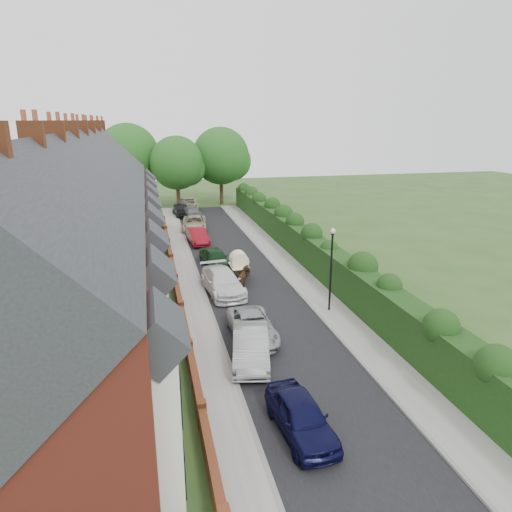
{
  "coord_description": "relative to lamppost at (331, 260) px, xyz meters",
  "views": [
    {
      "loc": [
        -6.75,
        -19.73,
        11.11
      ],
      "look_at": [
        0.12,
        9.3,
        2.2
      ],
      "focal_mm": 32.0,
      "sensor_mm": 36.0,
      "label": 1
    }
  ],
  "objects": [
    {
      "name": "ground",
      "position": [
        -3.4,
        -4.0,
        -3.3
      ],
      "size": [
        140.0,
        140.0,
        0.0
      ],
      "primitive_type": "plane",
      "color": "#2D4C1E",
      "rests_on": "ground"
    },
    {
      "name": "road",
      "position": [
        -3.9,
        7.0,
        -3.29
      ],
      "size": [
        6.0,
        58.0,
        0.02
      ],
      "primitive_type": "cube",
      "color": "black",
      "rests_on": "ground"
    },
    {
      "name": "pavement_hedge_side",
      "position": [
        0.2,
        7.0,
        -3.24
      ],
      "size": [
        2.2,
        58.0,
        0.12
      ],
      "primitive_type": "cube",
      "color": "gray",
      "rests_on": "ground"
    },
    {
      "name": "pavement_house_side",
      "position": [
        -7.75,
        7.0,
        -3.24
      ],
      "size": [
        1.7,
        58.0,
        0.12
      ],
      "primitive_type": "cube",
      "color": "gray",
      "rests_on": "ground"
    },
    {
      "name": "kerb_hedge_side",
      "position": [
        -0.85,
        7.0,
        -3.23
      ],
      "size": [
        0.18,
        58.0,
        0.13
      ],
      "primitive_type": "cube",
      "color": "gray",
      "rests_on": "ground"
    },
    {
      "name": "kerb_house_side",
      "position": [
        -6.95,
        7.0,
        -3.23
      ],
      "size": [
        0.18,
        58.0,
        0.13
      ],
      "primitive_type": "cube",
      "color": "gray",
      "rests_on": "ground"
    },
    {
      "name": "hedge",
      "position": [
        2.0,
        7.0,
        -1.7
      ],
      "size": [
        2.1,
        58.0,
        2.85
      ],
      "color": "black",
      "rests_on": "ground"
    },
    {
      "name": "terrace_row",
      "position": [
        -14.27,
        5.98,
        1.18
      ],
      "size": [
        9.05,
        40.5,
        11.5
      ],
      "color": "maroon",
      "rests_on": "ground"
    },
    {
      "name": "garden_wall_row",
      "position": [
        -8.75,
        6.0,
        -2.84
      ],
      "size": [
        0.35,
        40.35,
        1.1
      ],
      "color": "brown",
      "rests_on": "ground"
    },
    {
      "name": "lamppost",
      "position": [
        0.0,
        0.0,
        0.0
      ],
      "size": [
        0.32,
        0.32,
        5.16
      ],
      "color": "black",
      "rests_on": "ground"
    },
    {
      "name": "tree_far_left",
      "position": [
        -6.05,
        36.08,
        2.41
      ],
      "size": [
        7.14,
        6.8,
        9.29
      ],
      "color": "#332316",
      "rests_on": "ground"
    },
    {
      "name": "tree_far_right",
      "position": [
        -0.01,
        38.08,
        3.02
      ],
      "size": [
        7.98,
        7.6,
        10.31
      ],
      "color": "#332316",
      "rests_on": "ground"
    },
    {
      "name": "tree_far_back",
      "position": [
        -11.99,
        39.08,
        3.32
      ],
      "size": [
        8.4,
        8.0,
        10.82
      ],
      "color": "#332316",
      "rests_on": "ground"
    },
    {
      "name": "car_navy",
      "position": [
        -5.26,
        -10.2,
        -2.58
      ],
      "size": [
        2.0,
        4.32,
        1.43
      ],
      "primitive_type": "imported",
      "rotation": [
        0.0,
        0.0,
        0.08
      ],
      "color": "black",
      "rests_on": "ground"
    },
    {
      "name": "car_silver_a",
      "position": [
        -5.88,
        -4.6,
        -2.51
      ],
      "size": [
        2.59,
        5.0,
        1.57
      ],
      "primitive_type": "imported",
      "rotation": [
        0.0,
        0.0,
        -0.2
      ],
      "color": "#9C9CA0",
      "rests_on": "ground"
    },
    {
      "name": "car_silver_b",
      "position": [
        -5.3,
        -2.34,
        -2.63
      ],
      "size": [
        2.29,
        4.83,
        1.33
      ],
      "primitive_type": "imported",
      "rotation": [
        0.0,
        0.0,
        -0.02
      ],
      "color": "#9FA2A6",
      "rests_on": "ground"
    },
    {
      "name": "car_white",
      "position": [
        -5.74,
        4.56,
        -2.51
      ],
      "size": [
        2.73,
        5.59,
        1.57
      ],
      "primitive_type": "imported",
      "rotation": [
        0.0,
        0.0,
        0.1
      ],
      "color": "white",
      "rests_on": "ground"
    },
    {
      "name": "car_green",
      "position": [
        -5.4,
        10.3,
        -2.55
      ],
      "size": [
        2.41,
        4.6,
        1.49
      ],
      "primitive_type": "imported",
      "rotation": [
        0.0,
        0.0,
        0.15
      ],
      "color": "black",
      "rests_on": "ground"
    },
    {
      "name": "car_red",
      "position": [
        -5.94,
        17.74,
        -2.57
      ],
      "size": [
        1.9,
        4.51,
        1.45
      ],
      "primitive_type": "imported",
      "rotation": [
        0.0,
        0.0,
        0.09
      ],
      "color": "maroon",
      "rests_on": "ground"
    },
    {
      "name": "car_beige",
      "position": [
        -5.67,
        23.2,
        -2.56
      ],
      "size": [
        3.08,
        5.58,
        1.48
      ],
      "primitive_type": "imported",
      "rotation": [
        0.0,
        0.0,
        -0.12
      ],
      "color": "tan",
      "rests_on": "ground"
    },
    {
      "name": "car_grey",
      "position": [
        -5.3,
        29.0,
        -2.64
      ],
      "size": [
        2.74,
        4.82,
        1.32
      ],
      "primitive_type": "imported",
      "rotation": [
        0.0,
        0.0,
        0.21
      ],
      "color": "slate",
      "rests_on": "ground"
    },
    {
      "name": "car_black",
      "position": [
        -6.4,
        31.0,
        -2.52
      ],
      "size": [
        2.25,
        4.72,
        1.56
      ],
      "primitive_type": "imported",
      "rotation": [
        0.0,
        0.0,
        0.09
      ],
      "color": "black",
      "rests_on": "ground"
    },
    {
      "name": "horse",
      "position": [
        -4.14,
        5.05,
        -2.55
      ],
      "size": [
        1.21,
        1.9,
        1.49
      ],
      "primitive_type": "imported",
      "rotation": [
        0.0,
        0.0,
        2.89
      ],
      "color": "#4F321D",
      "rests_on": "ground"
    },
    {
      "name": "horse_cart",
      "position": [
        -4.14,
        6.95,
        -2.09
      ],
      "size": [
        1.33,
        2.94,
        2.12
      ],
      "color": "black",
      "rests_on": "ground"
    },
    {
      "name": "car_extra_far",
      "position": [
        -5.32,
        34.72,
        -2.55
      ],
      "size": [
        2.68,
        5.49,
        1.5
      ],
      "primitive_type": "imported",
      "rotation": [
        0.0,
        0.0,
        -0.03
      ],
      "color": "tan",
      "rests_on": "ground"
    }
  ]
}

